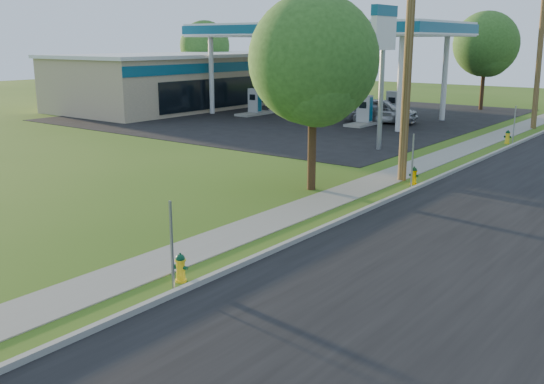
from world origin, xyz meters
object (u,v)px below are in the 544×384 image
at_px(fuel_pump_sw, 287,101).
at_px(hydrant_mid, 414,176).
at_px(tree_back, 205,48).
at_px(fuel_pump_ne, 364,114).
at_px(tree_verge, 314,65).
at_px(fuel_pump_se, 393,108).
at_px(utility_pole_far, 540,48).
at_px(utility_pole_mid, 409,48).
at_px(hydrant_near, 181,268).
at_px(fuel_pump_nw, 255,105).
at_px(car_silver, 381,111).
at_px(hydrant_far, 507,137).
at_px(price_pylon, 384,36).
at_px(tree_lot, 487,47).

relative_size(fuel_pump_sw, hydrant_mid, 4.67).
bearing_deg(tree_back, fuel_pump_ne, -21.85).
height_order(fuel_pump_sw, tree_verge, tree_verge).
bearing_deg(fuel_pump_se, hydrant_mid, -61.19).
bearing_deg(fuel_pump_sw, utility_pole_far, 3.20).
bearing_deg(utility_pole_mid, tree_back, 144.92).
height_order(fuel_pump_ne, tree_back, tree_back).
bearing_deg(tree_back, fuel_pump_se, -12.54).
height_order(utility_pole_mid, tree_back, utility_pole_mid).
bearing_deg(hydrant_near, fuel_pump_nw, 126.14).
bearing_deg(car_silver, utility_pole_mid, -162.49).
relative_size(tree_back, hydrant_mid, 10.44).
xyz_separation_m(hydrant_near, hydrant_far, (-0.04, 23.58, 0.02)).
relative_size(tree_verge, car_silver, 1.44).
relative_size(tree_verge, hydrant_mid, 10.01).
bearing_deg(hydrant_far, price_pylon, -127.95).
bearing_deg(utility_pole_mid, hydrant_near, -87.17).
relative_size(utility_pole_mid, price_pylon, 1.43).
bearing_deg(tree_back, car_silver, -18.15).
relative_size(tree_lot, car_silver, 1.57).
bearing_deg(tree_verge, fuel_pump_ne, 113.23).
height_order(price_pylon, tree_lot, tree_lot).
bearing_deg(utility_pole_far, car_silver, -157.83).
distance_m(price_pylon, tree_verge, 9.22).
distance_m(tree_lot, hydrant_mid, 27.91).
bearing_deg(price_pylon, car_silver, 117.23).
xyz_separation_m(fuel_pump_sw, tree_verge, (16.05, -20.43, 3.69)).
bearing_deg(fuel_pump_ne, fuel_pump_nw, 180.00).
distance_m(fuel_pump_nw, fuel_pump_sw, 4.00).
xyz_separation_m(utility_pole_mid, hydrant_near, (0.61, -12.35, -4.62)).
bearing_deg(fuel_pump_nw, fuel_pump_se, 23.96).
bearing_deg(utility_pole_far, tree_back, 172.75).
relative_size(fuel_pump_nw, fuel_pump_sw, 1.00).
xyz_separation_m(fuel_pump_ne, price_pylon, (5.00, -7.50, 4.71)).
bearing_deg(car_silver, fuel_pump_se, -4.75).
distance_m(utility_pole_far, hydrant_near, 30.68).
distance_m(tree_back, hydrant_far, 33.89).
bearing_deg(car_silver, tree_back, 58.89).
distance_m(utility_pole_mid, fuel_pump_sw, 25.05).
bearing_deg(price_pylon, fuel_pump_sw, 140.60).
xyz_separation_m(utility_pole_far, hydrant_near, (0.61, -30.35, -4.47)).
xyz_separation_m(utility_pole_far, car_silver, (-8.54, -3.48, -3.99)).
xyz_separation_m(tree_verge, tree_lot, (-4.13, 29.78, 0.39)).
bearing_deg(hydrant_far, hydrant_near, -89.89).
xyz_separation_m(fuel_pump_nw, hydrant_mid, (18.56, -13.39, -0.39)).
height_order(utility_pole_far, tree_back, utility_pole_far).
bearing_deg(utility_pole_far, fuel_pump_se, -173.59).
bearing_deg(hydrant_near, fuel_pump_se, 107.96).
distance_m(fuel_pump_ne, hydrant_mid, 16.46).
bearing_deg(price_pylon, hydrant_near, -75.82).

